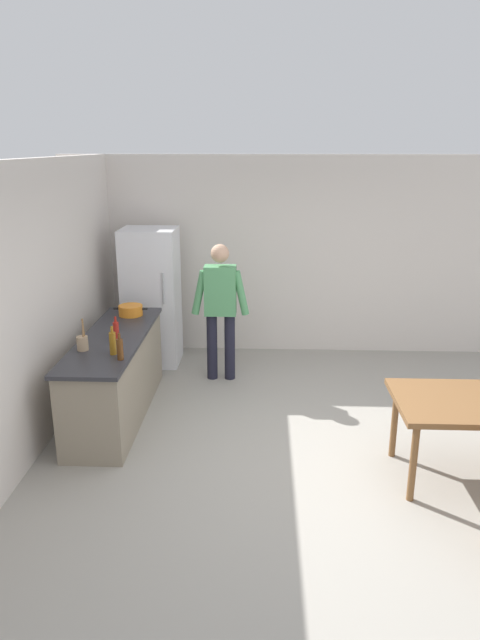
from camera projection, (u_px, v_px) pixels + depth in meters
The scene contains 12 objects.
ground_plane at pixel (307, 456), 5.36m from camera, with size 14.00×14.00×0.00m, color #9E998E.
wall_back at pixel (295, 256), 7.83m from camera, with size 6.40×0.12×2.70m, color silver.
wall_left at pixel (29, 310), 5.26m from camera, with size 0.12×5.60×2.70m, color silver.
kitchen_counter at pixel (116, 376), 6.07m from camera, with size 0.64×2.20×0.90m.
refrigerator at pixel (152, 297), 7.46m from camera, with size 0.70×0.67×1.80m.
person at pixel (220, 303), 6.87m from camera, with size 0.70×0.22×1.70m.
dining_table at pixel (478, 408), 4.82m from camera, with size 1.40×0.90×0.75m.
cooking_pot at pixel (131, 310), 6.65m from camera, with size 0.40×0.28×0.12m.
utensil_jar at pixel (83, 343), 5.51m from camera, with size 0.11×0.11×0.32m.
bottle_sauce_red at pixel (116, 330), 5.82m from camera, with size 0.06×0.06×0.24m.
bottle_beer_brown at pixel (120, 349), 5.26m from camera, with size 0.06×0.06×0.26m.
bottle_oil_amber at pixel (113, 343), 5.39m from camera, with size 0.06×0.06×0.28m.
Camera 1 is at (-0.44, -4.76, 2.82)m, focal length 31.89 mm.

